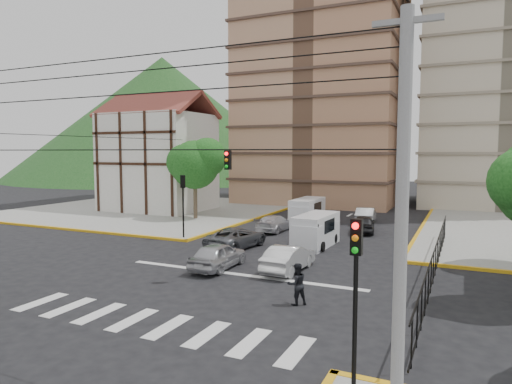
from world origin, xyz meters
The scene contains 22 objects.
ground centered at (0.00, 0.00, 0.00)m, with size 160.00×160.00×0.00m, color black.
sidewalk_nw centered at (-20.00, 20.00, 0.07)m, with size 26.00×26.00×0.15m, color gray.
crosswalk_stripes centered at (0.00, -6.00, 0.01)m, with size 12.00×2.40×0.01m, color silver.
stop_line centered at (0.00, 1.20, 0.01)m, with size 13.00×0.40×0.01m, color silver.
tower_tan centered at (-6.00, 36.00, 24.00)m, with size 18.00×16.00×48.00m, color #AA7555.
tudor_building centered at (-19.00, 20.00, 5.25)m, with size 10.80×8.05×12.23m.
distant_hill centered at (-55.00, 70.00, 14.00)m, with size 70.00×70.00×28.00m, color #174618.
park_fence centered at (9.00, 4.50, 0.00)m, with size 0.10×22.50×1.66m, color black, non-canonical shape.
tree_tudor centered at (-11.90, 16.01, 5.22)m, with size 5.39×4.40×7.43m.
traffic_light_se centered at (7.80, -7.80, 3.11)m, with size 0.28×0.22×4.40m.
traffic_light_nw centered at (-7.80, 7.80, 3.11)m, with size 0.28×0.22×4.40m.
traffic_light_hanging centered at (0.00, -2.04, 5.90)m, with size 18.00×9.12×0.92m.
utility_pole_se centered at (9.00, -9.00, 4.77)m, with size 1.40×0.28×9.00m.
van_right_lane centered at (1.38, 9.24, 1.02)m, with size 2.03×4.74×2.10m.
van_left_lane centered at (-2.19, 18.24, 1.03)m, with size 2.00×4.72×2.12m.
car_silver_front_left centered at (-1.59, 1.78, 0.71)m, with size 1.67×4.16×1.42m, color #B5B5BA.
car_white_front_right centered at (1.99, 2.86, 0.69)m, with size 1.46×4.19×1.38m, color silver.
car_grey_mid_left centered at (-3.11, 6.89, 0.67)m, with size 2.21×4.80×1.33m, color #5C5E64.
car_silver_rear_left centered at (-3.17, 13.51, 0.63)m, with size 1.78×4.37×1.27m, color silver.
car_darkgrey_mid_right centered at (3.20, 15.90, 0.68)m, with size 1.60×3.98×1.36m, color #242427.
car_white_rear_right centered at (2.44, 20.51, 0.70)m, with size 1.47×4.22×1.39m, color silver.
pedestrian_crosswalk centered at (4.14, -1.87, 0.85)m, with size 0.83×0.65×1.71m, color black.
Camera 1 is at (10.21, -18.93, 6.21)m, focal length 32.00 mm.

